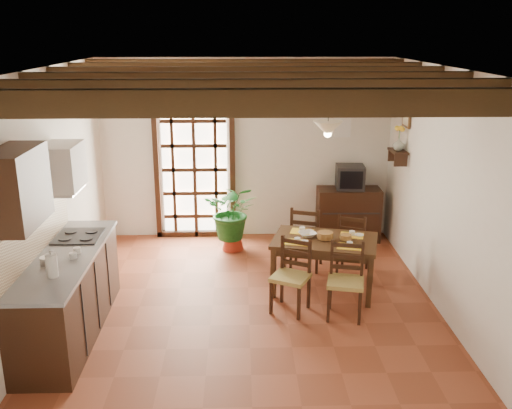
{
  "coord_description": "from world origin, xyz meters",
  "views": [
    {
      "loc": [
        -0.09,
        -6.24,
        3.2
      ],
      "look_at": [
        0.1,
        0.4,
        1.15
      ],
      "focal_mm": 40.0,
      "sensor_mm": 36.0,
      "label": 1
    }
  ],
  "objects_px": {
    "chair_near_right": "(345,294)",
    "sideboard": "(348,214)",
    "potted_plant": "(233,214)",
    "pendant_lamp": "(328,127)",
    "dining_table": "(325,246)",
    "chair_far_right": "(352,253)",
    "crt_tv": "(350,177)",
    "chair_near_left": "(291,289)",
    "kitchen_counter": "(68,293)",
    "chair_far_left": "(306,248)"
  },
  "relations": [
    {
      "from": "potted_plant",
      "to": "chair_near_left",
      "type": "bearing_deg",
      "value": -70.34
    },
    {
      "from": "chair_near_right",
      "to": "pendant_lamp",
      "type": "relative_size",
      "value": 1.04
    },
    {
      "from": "chair_near_left",
      "to": "chair_far_right",
      "type": "height_order",
      "value": "chair_near_left"
    },
    {
      "from": "chair_far_right",
      "to": "crt_tv",
      "type": "height_order",
      "value": "crt_tv"
    },
    {
      "from": "pendant_lamp",
      "to": "potted_plant",
      "type": "bearing_deg",
      "value": 131.74
    },
    {
      "from": "chair_far_left",
      "to": "crt_tv",
      "type": "height_order",
      "value": "crt_tv"
    },
    {
      "from": "sideboard",
      "to": "crt_tv",
      "type": "relative_size",
      "value": 2.18
    },
    {
      "from": "sideboard",
      "to": "crt_tv",
      "type": "distance_m",
      "value": 0.6
    },
    {
      "from": "kitchen_counter",
      "to": "chair_near_left",
      "type": "distance_m",
      "value": 2.5
    },
    {
      "from": "crt_tv",
      "to": "pendant_lamp",
      "type": "height_order",
      "value": "pendant_lamp"
    },
    {
      "from": "sideboard",
      "to": "chair_near_left",
      "type": "bearing_deg",
      "value": -114.13
    },
    {
      "from": "dining_table",
      "to": "potted_plant",
      "type": "relative_size",
      "value": 0.64
    },
    {
      "from": "dining_table",
      "to": "chair_near_right",
      "type": "bearing_deg",
      "value": -63.96
    },
    {
      "from": "chair_near_left",
      "to": "pendant_lamp",
      "type": "distance_m",
      "value": 1.97
    },
    {
      "from": "chair_near_right",
      "to": "potted_plant",
      "type": "relative_size",
      "value": 0.39
    },
    {
      "from": "potted_plant",
      "to": "pendant_lamp",
      "type": "height_order",
      "value": "pendant_lamp"
    },
    {
      "from": "kitchen_counter",
      "to": "chair_near_right",
      "type": "bearing_deg",
      "value": 5.43
    },
    {
      "from": "sideboard",
      "to": "potted_plant",
      "type": "xyz_separation_m",
      "value": [
        -1.81,
        -0.41,
        0.16
      ]
    },
    {
      "from": "dining_table",
      "to": "potted_plant",
      "type": "distance_m",
      "value": 1.83
    },
    {
      "from": "pendant_lamp",
      "to": "kitchen_counter",
      "type": "bearing_deg",
      "value": -159.33
    },
    {
      "from": "chair_near_left",
      "to": "sideboard",
      "type": "height_order",
      "value": "chair_near_left"
    },
    {
      "from": "chair_near_left",
      "to": "potted_plant",
      "type": "height_order",
      "value": "potted_plant"
    },
    {
      "from": "chair_far_left",
      "to": "chair_far_right",
      "type": "height_order",
      "value": "chair_far_left"
    },
    {
      "from": "chair_far_left",
      "to": "potted_plant",
      "type": "height_order",
      "value": "potted_plant"
    },
    {
      "from": "kitchen_counter",
      "to": "chair_near_right",
      "type": "height_order",
      "value": "kitchen_counter"
    },
    {
      "from": "kitchen_counter",
      "to": "crt_tv",
      "type": "distance_m",
      "value": 4.57
    },
    {
      "from": "chair_far_right",
      "to": "pendant_lamp",
      "type": "xyz_separation_m",
      "value": [
        -0.47,
        -0.45,
        1.81
      ]
    },
    {
      "from": "chair_near_right",
      "to": "sideboard",
      "type": "distance_m",
      "value": 2.59
    },
    {
      "from": "sideboard",
      "to": "pendant_lamp",
      "type": "distance_m",
      "value": 2.48
    },
    {
      "from": "chair_far_right",
      "to": "potted_plant",
      "type": "xyz_separation_m",
      "value": [
        -1.64,
        0.86,
        0.3
      ]
    },
    {
      "from": "dining_table",
      "to": "pendant_lamp",
      "type": "bearing_deg",
      "value": 104.66
    },
    {
      "from": "kitchen_counter",
      "to": "chair_far_left",
      "type": "bearing_deg",
      "value": 31.66
    },
    {
      "from": "chair_near_left",
      "to": "sideboard",
      "type": "distance_m",
      "value": 2.62
    },
    {
      "from": "kitchen_counter",
      "to": "sideboard",
      "type": "xyz_separation_m",
      "value": [
        3.56,
        2.83,
        -0.06
      ]
    },
    {
      "from": "chair_near_left",
      "to": "crt_tv",
      "type": "distance_m",
      "value": 2.72
    },
    {
      "from": "chair_near_right",
      "to": "chair_far_right",
      "type": "height_order",
      "value": "chair_near_right"
    },
    {
      "from": "dining_table",
      "to": "pendant_lamp",
      "type": "distance_m",
      "value": 1.48
    },
    {
      "from": "kitchen_counter",
      "to": "potted_plant",
      "type": "xyz_separation_m",
      "value": [
        1.75,
        2.41,
        0.1
      ]
    },
    {
      "from": "dining_table",
      "to": "chair_far_right",
      "type": "relative_size",
      "value": 1.67
    },
    {
      "from": "chair_far_right",
      "to": "sideboard",
      "type": "relative_size",
      "value": 0.88
    },
    {
      "from": "pendant_lamp",
      "to": "chair_near_right",
      "type": "bearing_deg",
      "value": -79.99
    },
    {
      "from": "dining_table",
      "to": "chair_near_right",
      "type": "xyz_separation_m",
      "value": [
        0.14,
        -0.71,
        -0.33
      ]
    },
    {
      "from": "sideboard",
      "to": "crt_tv",
      "type": "height_order",
      "value": "crt_tv"
    },
    {
      "from": "chair_near_left",
      "to": "chair_near_right",
      "type": "relative_size",
      "value": 0.99
    },
    {
      "from": "chair_far_left",
      "to": "dining_table",
      "type": "bearing_deg",
      "value": 119.19
    },
    {
      "from": "crt_tv",
      "to": "pendant_lamp",
      "type": "xyz_separation_m",
      "value": [
        -0.64,
        -1.72,
        1.06
      ]
    },
    {
      "from": "chair_far_right",
      "to": "chair_near_left",
      "type": "bearing_deg",
      "value": 72.73
    },
    {
      "from": "sideboard",
      "to": "potted_plant",
      "type": "height_order",
      "value": "potted_plant"
    },
    {
      "from": "chair_far_left",
      "to": "chair_near_right",
      "type": "bearing_deg",
      "value": 119.14
    },
    {
      "from": "chair_near_right",
      "to": "pendant_lamp",
      "type": "bearing_deg",
      "value": 112.18
    }
  ]
}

